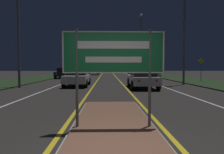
{
  "coord_description": "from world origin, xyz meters",
  "views": [
    {
      "loc": [
        -0.16,
        -3.51,
        1.53
      ],
      "look_at": [
        0.0,
        3.19,
        1.22
      ],
      "focal_mm": 35.0,
      "sensor_mm": 36.0,
      "label": 1
    }
  ],
  "objects": [
    {
      "name": "verge_right",
      "position": [
        9.5,
        20.0,
        0.04
      ],
      "size": [
        5.0,
        100.0,
        0.08
      ],
      "color": "#1E3319",
      "rests_on": "ground_plane"
    },
    {
      "name": "streetlight_right_far",
      "position": [
        6.11,
        36.6,
        6.76
      ],
      "size": [
        0.48,
        0.48,
        11.21
      ],
      "color": "#56565B",
      "rests_on": "ground_plane"
    },
    {
      "name": "verge_left",
      "position": [
        -9.5,
        20.0,
        0.04
      ],
      "size": [
        5.0,
        100.0,
        0.08
      ],
      "color": "#1E3319",
      "rests_on": "ground_plane"
    },
    {
      "name": "centre_line_yellow_right",
      "position": [
        1.24,
        25.0,
        0.0
      ],
      "size": [
        0.12,
        70.0,
        0.01
      ],
      "color": "gold",
      "rests_on": "ground_plane"
    },
    {
      "name": "median_island",
      "position": [
        0.0,
        1.69,
        0.04
      ],
      "size": [
        2.09,
        7.56,
        0.1
      ],
      "color": "#999993",
      "rests_on": "ground_plane"
    },
    {
      "name": "lane_line_white_right",
      "position": [
        4.2,
        25.0,
        0.0
      ],
      "size": [
        0.12,
        70.0,
        0.01
      ],
      "color": "silver",
      "rests_on": "ground_plane"
    },
    {
      "name": "lane_line_white_left",
      "position": [
        -4.2,
        25.0,
        0.0
      ],
      "size": [
        0.12,
        70.0,
        0.01
      ],
      "color": "silver",
      "rests_on": "ground_plane"
    },
    {
      "name": "car_receding_2",
      "position": [
        5.53,
        38.19,
        0.78
      ],
      "size": [
        1.9,
        4.13,
        1.48
      ],
      "color": "black",
      "rests_on": "ground_plane"
    },
    {
      "name": "centre_line_yellow_left",
      "position": [
        -1.24,
        25.0,
        0.0
      ],
      "size": [
        0.12,
        70.0,
        0.01
      ],
      "color": "gold",
      "rests_on": "ground_plane"
    },
    {
      "name": "highway_sign",
      "position": [
        0.0,
        1.68,
        1.79
      ],
      "size": [
        2.42,
        0.07,
        2.38
      ],
      "color": "#56565B",
      "rests_on": "median_island"
    },
    {
      "name": "edge_line_white_right",
      "position": [
        7.2,
        25.0,
        0.0
      ],
      "size": [
        0.1,
        70.0,
        0.01
      ],
      "color": "silver",
      "rests_on": "ground_plane"
    },
    {
      "name": "edge_line_white_left",
      "position": [
        -7.2,
        25.0,
        0.0
      ],
      "size": [
        0.1,
        70.0,
        0.01
      ],
      "color": "silver",
      "rests_on": "ground_plane"
    },
    {
      "name": "car_receding_0",
      "position": [
        2.39,
        11.92,
        0.71
      ],
      "size": [
        1.88,
        4.31,
        1.33
      ],
      "color": "silver",
      "rests_on": "ground_plane"
    },
    {
      "name": "car_approaching_2",
      "position": [
        -2.72,
        39.23,
        0.78
      ],
      "size": [
        2.02,
        4.83,
        1.48
      ],
      "color": "navy",
      "rests_on": "ground_plane"
    },
    {
      "name": "warning_sign",
      "position": [
        9.57,
        18.76,
        1.48
      ],
      "size": [
        0.6,
        0.06,
        2.32
      ],
      "color": "#56565B",
      "rests_on": "verge_right"
    },
    {
      "name": "car_approaching_0",
      "position": [
        -2.5,
        13.91,
        0.71
      ],
      "size": [
        1.84,
        4.53,
        1.31
      ],
      "color": "silver",
      "rests_on": "ground_plane"
    },
    {
      "name": "car_receding_3",
      "position": [
        5.6,
        45.69,
        0.71
      ],
      "size": [
        1.99,
        4.05,
        1.31
      ],
      "color": "#4C514C",
      "rests_on": "ground_plane"
    },
    {
      "name": "car_receding_1",
      "position": [
        5.68,
        25.14,
        0.74
      ],
      "size": [
        1.93,
        4.05,
        1.39
      ],
      "color": "silver",
      "rests_on": "ground_plane"
    },
    {
      "name": "car_approaching_1",
      "position": [
        -5.86,
        26.0,
        0.74
      ],
      "size": [
        1.99,
        4.57,
        1.4
      ],
      "color": "black",
      "rests_on": "ground_plane"
    }
  ]
}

